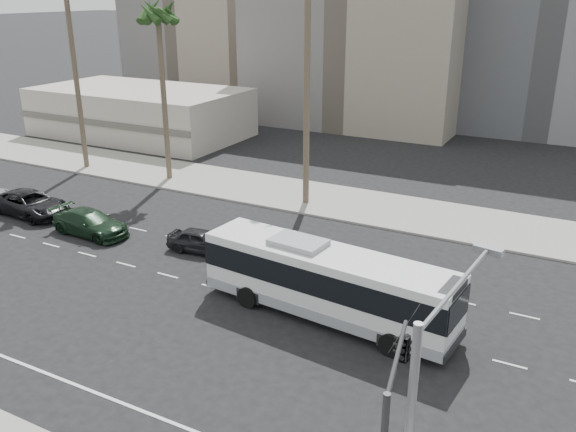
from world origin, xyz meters
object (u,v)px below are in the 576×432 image
Objects in this scene: car_a at (201,241)px; car_c at (30,203)px; palm_mid at (158,18)px; city_bus at (327,281)px; traffic_signal at (402,359)px; car_b at (90,223)px.

car_a is 14.21m from car_c.
palm_mid reaches higher than car_a.
city_bus is 0.91× the size of palm_mid.
traffic_signal is 0.45× the size of palm_mid.
traffic_signal is at bearing -113.71° from car_b.
palm_mid is (3.23, 11.21, 11.88)m from car_c.
car_b is at bearing -92.70° from car_c.
traffic_signal is (6.44, -9.55, 3.41)m from city_bus.
car_c is (-14.21, -0.32, 0.13)m from car_a.
car_b is 17.15m from palm_mid.
traffic_signal is (16.18, -13.00, 4.60)m from car_a.
traffic_signal reaches higher than car_a.
car_c is at bearing 147.04° from traffic_signal.
car_c reaches higher than car_a.
traffic_signal is at bearing -50.13° from city_bus.
car_c is (-6.32, 0.73, 0.05)m from car_b.
traffic_signal reaches higher than city_bus.
car_b reaches higher than car_a.
traffic_signal reaches higher than car_b.
car_b is 6.36m from car_c.
car_b is at bearing 178.12° from city_bus.
city_bus is 27.42m from palm_mid.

